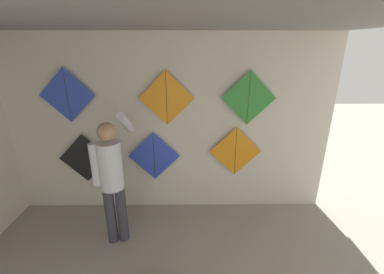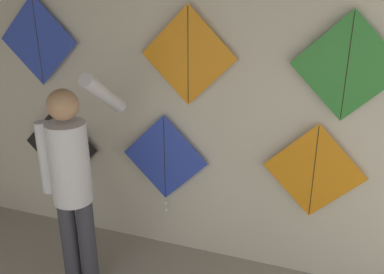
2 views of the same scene
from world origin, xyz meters
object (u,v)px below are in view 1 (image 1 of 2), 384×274
Objects in this scene: kite_3 at (67,95)px; kite_4 at (166,98)px; shopkeeper at (112,174)px; kite_1 at (154,157)px; kite_0 at (85,160)px; kite_2 at (235,152)px; kite_5 at (249,98)px.

kite_3 is 1.44m from kite_4.
shopkeeper is 2.29× the size of kite_3.
kite_0 is at bearing -179.99° from kite_1.
kite_2 is at bearing 0.00° from kite_3.
kite_2 reaches higher than kite_0.
kite_2 is 2.66m from kite_3.
kite_1 is at bearing 0.01° from kite_0.
kite_2 reaches higher than kite_1.
kite_1 is (0.44, 0.76, -0.11)m from shopkeeper.
shopkeeper is at bearing -49.13° from kite_0.
kite_5 is at bearing 0.01° from kite_1.
kite_5 reaches higher than shopkeeper.
kite_0 is at bearing -0.25° from kite_3.
kite_3 is (-0.11, 0.00, 1.03)m from kite_0.
kite_4 is at bearing 0.00° from kite_3.
kite_4 is at bearing 180.00° from kite_2.
kite_5 reaches higher than kite_0.
kite_4 is (0.23, 0.00, 0.94)m from kite_1.
shopkeeper is 1.95× the size of kite_1.
kite_0 is (-0.66, 0.76, -0.16)m from shopkeeper.
kite_1 is (1.10, 0.00, 0.04)m from kite_0.
kite_5 is (1.43, 0.00, 0.94)m from kite_1.
kite_5 is at bearing 0.00° from kite_4.
kite_4 reaches higher than kite_2.
kite_0 is at bearing -179.98° from kite_4.
shopkeeper is at bearing -131.51° from kite_4.
shopkeeper is 1.31m from kite_4.
kite_2 is 1.00× the size of kite_5.
kite_3 reaches higher than kite_5.
shopkeeper reaches higher than kite_1.
kite_2 is at bearing 180.00° from kite_5.
shopkeeper is 0.89m from kite_1.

